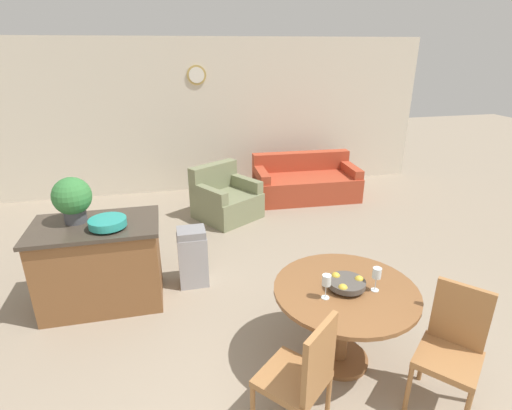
# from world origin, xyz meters

# --- Properties ---
(wall_back) EXTENTS (8.00, 0.09, 2.70)m
(wall_back) POSITION_xyz_m (-0.00, 5.74, 1.35)
(wall_back) COLOR beige
(wall_back) RESTS_ON ground_plane
(dining_table) EXTENTS (1.17, 1.17, 0.73)m
(dining_table) POSITION_xyz_m (0.45, 0.93, 0.57)
(dining_table) COLOR brown
(dining_table) RESTS_ON ground_plane
(dining_chair_near_left) EXTENTS (0.59, 0.59, 0.98)m
(dining_chair_near_left) POSITION_xyz_m (-0.12, 0.34, 0.54)
(dining_chair_near_left) COLOR #9E6B3D
(dining_chair_near_left) RESTS_ON ground_plane
(dining_chair_near_right) EXTENTS (0.59, 0.59, 0.98)m
(dining_chair_near_right) POSITION_xyz_m (1.04, 0.36, 0.54)
(dining_chair_near_right) COLOR #9E6B3D
(dining_chair_near_right) RESTS_ON ground_plane
(fruit_bowl) EXTENTS (0.30, 0.30, 0.10)m
(fruit_bowl) POSITION_xyz_m (0.45, 0.93, 0.79)
(fruit_bowl) COLOR #4C4742
(fruit_bowl) RESTS_ON dining_table
(wine_glass_left) EXTENTS (0.07, 0.07, 0.20)m
(wine_glass_left) POSITION_xyz_m (0.24, 0.85, 0.88)
(wine_glass_left) COLOR silver
(wine_glass_left) RESTS_ON dining_table
(wine_glass_right) EXTENTS (0.07, 0.07, 0.20)m
(wine_glass_right) POSITION_xyz_m (0.66, 0.86, 0.88)
(wine_glass_right) COLOR silver
(wine_glass_right) RESTS_ON dining_table
(kitchen_island) EXTENTS (1.24, 0.76, 0.91)m
(kitchen_island) POSITION_xyz_m (-1.63, 2.30, 0.46)
(kitchen_island) COLOR brown
(kitchen_island) RESTS_ON ground_plane
(teal_bowl) EXTENTS (0.36, 0.36, 0.10)m
(teal_bowl) POSITION_xyz_m (-1.48, 2.17, 0.97)
(teal_bowl) COLOR teal
(teal_bowl) RESTS_ON kitchen_island
(potted_plant) EXTENTS (0.37, 0.37, 0.46)m
(potted_plant) POSITION_xyz_m (-1.81, 2.40, 1.16)
(potted_plant) COLOR #4C4C51
(potted_plant) RESTS_ON kitchen_island
(trash_bin) EXTENTS (0.32, 0.28, 0.68)m
(trash_bin) POSITION_xyz_m (-0.68, 2.44, 0.34)
(trash_bin) COLOR #9E9EA3
(trash_bin) RESTS_ON ground_plane
(couch) EXTENTS (1.82, 0.99, 0.75)m
(couch) POSITION_xyz_m (1.51, 4.83, 0.27)
(couch) COLOR #B24228
(couch) RESTS_ON ground_plane
(armchair) EXTENTS (1.16, 1.15, 0.82)m
(armchair) POSITION_xyz_m (-0.02, 4.27, 0.28)
(armchair) COLOR #7A7F5B
(armchair) RESTS_ON ground_plane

